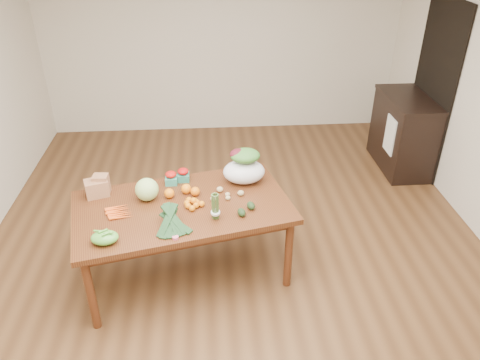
{
  "coord_description": "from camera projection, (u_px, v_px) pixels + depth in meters",
  "views": [
    {
      "loc": [
        -0.23,
        -3.59,
        2.97
      ],
      "look_at": [
        0.04,
        0.0,
        0.83
      ],
      "focal_mm": 35.0,
      "sensor_mm": 36.0,
      "label": 1
    }
  ],
  "objects": [
    {
      "name": "floor",
      "position": [
        236.0,
        253.0,
        4.61
      ],
      "size": [
        6.0,
        6.0,
        0.0
      ],
      "primitive_type": "plane",
      "color": "brown",
      "rests_on": "ground"
    },
    {
      "name": "room_walls",
      "position": [
        236.0,
        127.0,
        3.92
      ],
      "size": [
        5.02,
        6.02,
        2.7
      ],
      "color": "beige",
      "rests_on": "floor"
    },
    {
      "name": "dining_table",
      "position": [
        185.0,
        240.0,
        4.18
      ],
      "size": [
        1.99,
        1.39,
        0.75
      ],
      "primitive_type": "cube",
      "rotation": [
        0.0,
        0.0,
        0.22
      ],
      "color": "#552E13",
      "rests_on": "floor"
    },
    {
      "name": "doorway_dark",
      "position": [
        433.0,
        89.0,
        5.6
      ],
      "size": [
        0.02,
        1.0,
        2.1
      ],
      "primitive_type": "cube",
      "color": "black",
      "rests_on": "floor"
    },
    {
      "name": "cabinet",
      "position": [
        403.0,
        133.0,
        5.9
      ],
      "size": [
        0.52,
        1.02,
        0.94
      ],
      "primitive_type": "cube",
      "color": "black",
      "rests_on": "floor"
    },
    {
      "name": "dish_towel",
      "position": [
        390.0,
        135.0,
        5.65
      ],
      "size": [
        0.02,
        0.28,
        0.45
      ],
      "primitive_type": "cube",
      "color": "white",
      "rests_on": "cabinet"
    },
    {
      "name": "paper_bag",
      "position": [
        96.0,
        186.0,
        4.07
      ],
      "size": [
        0.3,
        0.27,
        0.18
      ],
      "primitive_type": null,
      "rotation": [
        0.0,
        0.0,
        0.22
      ],
      "color": "#A46749",
      "rests_on": "dining_table"
    },
    {
      "name": "cabbage",
      "position": [
        147.0,
        189.0,
        4.01
      ],
      "size": [
        0.2,
        0.2,
        0.2
      ],
      "primitive_type": "sphere",
      "color": "#AFDA7E",
      "rests_on": "dining_table"
    },
    {
      "name": "strawberry_basket_a",
      "position": [
        171.0,
        179.0,
        4.26
      ],
      "size": [
        0.13,
        0.13,
        0.1
      ],
      "primitive_type": null,
      "rotation": [
        0.0,
        0.0,
        0.22
      ],
      "color": "red",
      "rests_on": "dining_table"
    },
    {
      "name": "strawberry_basket_b",
      "position": [
        183.0,
        176.0,
        4.31
      ],
      "size": [
        0.13,
        0.13,
        0.1
      ],
      "primitive_type": null,
      "rotation": [
        0.0,
        0.0,
        0.22
      ],
      "color": "red",
      "rests_on": "dining_table"
    },
    {
      "name": "orange_a",
      "position": [
        169.0,
        193.0,
        4.06
      ],
      "size": [
        0.09,
        0.09,
        0.09
      ],
      "primitive_type": "sphere",
      "color": "orange",
      "rests_on": "dining_table"
    },
    {
      "name": "orange_b",
      "position": [
        186.0,
        189.0,
        4.13
      ],
      "size": [
        0.09,
        0.09,
        0.09
      ],
      "primitive_type": "sphere",
      "color": "orange",
      "rests_on": "dining_table"
    },
    {
      "name": "orange_c",
      "position": [
        195.0,
        191.0,
        4.09
      ],
      "size": [
        0.08,
        0.08,
        0.08
      ],
      "primitive_type": "sphere",
      "color": "orange",
      "rests_on": "dining_table"
    },
    {
      "name": "mandarin_cluster",
      "position": [
        194.0,
        202.0,
        3.95
      ],
      "size": [
        0.22,
        0.22,
        0.08
      ],
      "primitive_type": null,
      "rotation": [
        0.0,
        0.0,
        0.22
      ],
      "color": "#E35C0D",
      "rests_on": "dining_table"
    },
    {
      "name": "carrots",
      "position": [
        119.0,
        212.0,
        3.87
      ],
      "size": [
        0.26,
        0.26,
        0.03
      ],
      "primitive_type": null,
      "rotation": [
        0.0,
        0.0,
        0.22
      ],
      "color": "orange",
      "rests_on": "dining_table"
    },
    {
      "name": "snap_pea_bag",
      "position": [
        105.0,
        238.0,
        3.52
      ],
      "size": [
        0.21,
        0.16,
        0.09
      ],
      "primitive_type": "ellipsoid",
      "color": "#5C9E35",
      "rests_on": "dining_table"
    },
    {
      "name": "kale_bunch",
      "position": [
        172.0,
        223.0,
        3.63
      ],
      "size": [
        0.4,
        0.46,
        0.16
      ],
      "primitive_type": null,
      "rotation": [
        0.0,
        0.0,
        0.22
      ],
      "color": "#15311A",
      "rests_on": "dining_table"
    },
    {
      "name": "asparagus_bundle",
      "position": [
        215.0,
        206.0,
        3.74
      ],
      "size": [
        0.1,
        0.13,
        0.26
      ],
      "primitive_type": null,
      "rotation": [
        0.15,
        0.0,
        0.22
      ],
      "color": "#527736",
      "rests_on": "dining_table"
    },
    {
      "name": "potato_a",
      "position": [
        213.0,
        199.0,
        4.03
      ],
      "size": [
        0.06,
        0.05,
        0.05
      ],
      "primitive_type": "ellipsoid",
      "color": "#DCB57F",
      "rests_on": "dining_table"
    },
    {
      "name": "potato_b",
      "position": [
        228.0,
        198.0,
        4.05
      ],
      "size": [
        0.05,
        0.04,
        0.04
      ],
      "primitive_type": "ellipsoid",
      "color": "tan",
      "rests_on": "dining_table"
    },
    {
      "name": "potato_c",
      "position": [
        227.0,
        194.0,
        4.09
      ],
      "size": [
        0.05,
        0.04,
        0.04
      ],
      "primitive_type": "ellipsoid",
      "color": "tan",
      "rests_on": "dining_table"
    },
    {
      "name": "potato_d",
      "position": [
        220.0,
        189.0,
        4.15
      ],
      "size": [
        0.06,
        0.05,
        0.05
      ],
      "primitive_type": "ellipsoid",
      "color": "tan",
      "rests_on": "dining_table"
    },
    {
      "name": "potato_e",
      "position": [
        241.0,
        193.0,
        4.1
      ],
      "size": [
        0.06,
        0.05,
        0.05
      ],
      "primitive_type": "ellipsoid",
      "color": "tan",
      "rests_on": "dining_table"
    },
    {
      "name": "avocado_a",
      "position": [
        242.0,
        212.0,
        3.83
      ],
      "size": [
        0.09,
        0.11,
        0.06
      ],
      "primitive_type": "ellipsoid",
      "rotation": [
        0.0,
        0.0,
        0.3
      ],
      "color": "black",
      "rests_on": "dining_table"
    },
    {
      "name": "avocado_b",
      "position": [
        251.0,
        206.0,
        3.92
      ],
      "size": [
        0.09,
        0.11,
        0.06
      ],
      "primitive_type": "ellipsoid",
      "rotation": [
        0.0,
        0.0,
        0.3
      ],
      "color": "black",
      "rests_on": "dining_table"
    },
    {
      "name": "salad_bag",
      "position": [
        244.0,
        168.0,
        4.24
      ],
      "size": [
        0.44,
        0.37,
        0.3
      ],
      "primitive_type": null,
      "rotation": [
        0.0,
        0.0,
        0.22
      ],
      "color": "white",
      "rests_on": "dining_table"
    }
  ]
}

